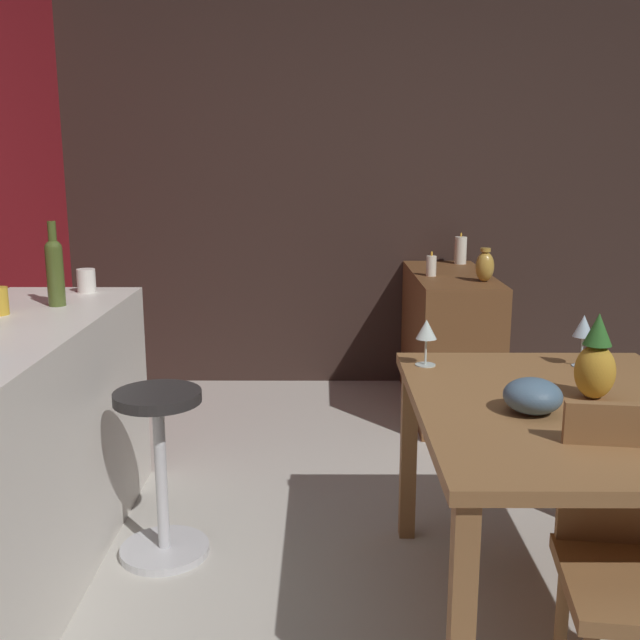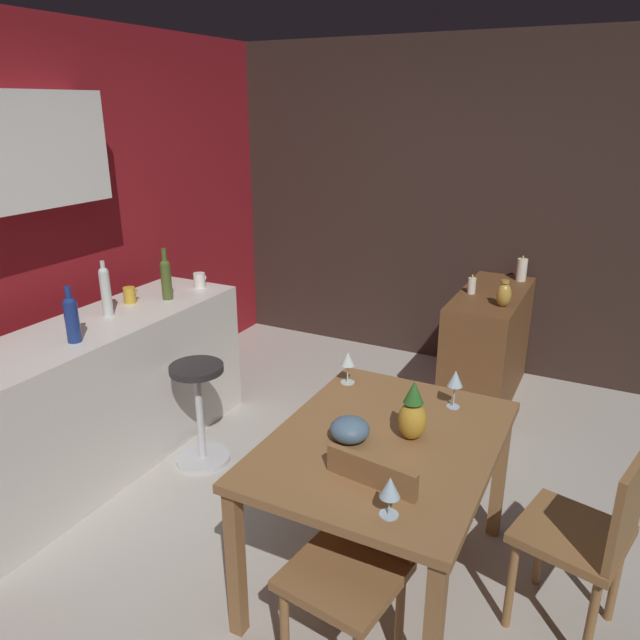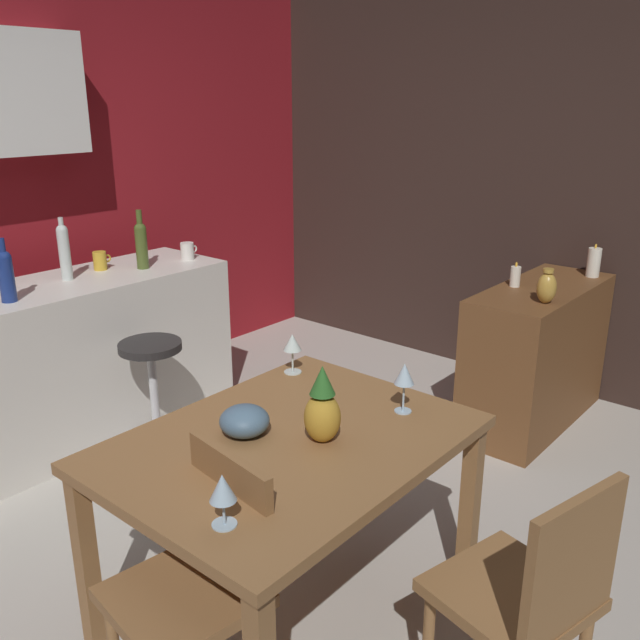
% 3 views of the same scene
% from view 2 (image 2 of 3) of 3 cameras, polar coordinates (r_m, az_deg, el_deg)
% --- Properties ---
extents(ground_plane, '(9.00, 9.00, 0.00)m').
position_cam_2_polar(ground_plane, '(3.31, 0.79, -19.51)').
color(ground_plane, '#B7B2A8').
extents(wall_kitchen_back, '(5.20, 0.33, 2.60)m').
position_cam_2_polar(wall_kitchen_back, '(3.97, -27.76, 7.60)').
color(wall_kitchen_back, maroon).
rests_on(wall_kitchen_back, ground_plane).
extents(wall_side_right, '(0.10, 4.40, 2.60)m').
position_cam_2_polar(wall_side_right, '(5.12, 10.74, 10.50)').
color(wall_side_right, '#33231E').
rests_on(wall_side_right, ground_plane).
extents(dining_table, '(1.22, 0.92, 0.74)m').
position_cam_2_polar(dining_table, '(2.70, 6.07, -12.69)').
color(dining_table, olive).
rests_on(dining_table, ground_plane).
extents(kitchen_counter, '(2.10, 0.60, 0.90)m').
position_cam_2_polar(kitchen_counter, '(3.85, -20.38, -6.89)').
color(kitchen_counter, silver).
rests_on(kitchen_counter, ground_plane).
extents(sideboard_cabinet, '(1.10, 0.44, 0.82)m').
position_cam_2_polar(sideboard_cabinet, '(4.63, 15.50, -2.32)').
color(sideboard_cabinet, brown).
rests_on(sideboard_cabinet, ground_plane).
extents(chair_near_window, '(0.45, 0.45, 0.85)m').
position_cam_2_polar(chair_near_window, '(2.45, 3.14, -21.58)').
color(chair_near_window, olive).
rests_on(chair_near_window, ground_plane).
extents(chair_by_doorway, '(0.48, 0.48, 0.88)m').
position_cam_2_polar(chair_by_doorway, '(2.75, 24.11, -17.96)').
color(chair_by_doorway, olive).
rests_on(chair_by_doorway, ground_plane).
extents(bar_stool, '(0.34, 0.34, 0.64)m').
position_cam_2_polar(bar_stool, '(3.76, -11.31, -8.43)').
color(bar_stool, '#262323').
rests_on(bar_stool, ground_plane).
extents(wine_glass_left, '(0.07, 0.07, 0.19)m').
position_cam_2_polar(wine_glass_left, '(2.90, 12.67, -5.52)').
color(wine_glass_left, silver).
rests_on(wine_glass_left, dining_table).
extents(wine_glass_right, '(0.08, 0.08, 0.17)m').
position_cam_2_polar(wine_glass_right, '(3.08, 2.65, -3.81)').
color(wine_glass_right, silver).
rests_on(wine_glass_right, dining_table).
extents(wine_glass_center, '(0.07, 0.07, 0.15)m').
position_cam_2_polar(wine_glass_center, '(2.17, 6.63, -15.53)').
color(wine_glass_center, silver).
rests_on(wine_glass_center, dining_table).
extents(pineapple_centerpiece, '(0.12, 0.12, 0.27)m').
position_cam_2_polar(pineapple_centerpiece, '(2.62, 8.75, -8.78)').
color(pineapple_centerpiece, gold).
rests_on(pineapple_centerpiece, dining_table).
extents(fruit_bowl, '(0.17, 0.17, 0.10)m').
position_cam_2_polar(fruit_bowl, '(2.61, 2.83, -10.29)').
color(fruit_bowl, slate).
rests_on(fruit_bowl, dining_table).
extents(wine_bottle_olive, '(0.07, 0.07, 0.33)m').
position_cam_2_polar(wine_bottle_olive, '(4.00, -14.35, 3.98)').
color(wine_bottle_olive, '#475623').
rests_on(wine_bottle_olive, kitchen_counter).
extents(wine_bottle_clear, '(0.06, 0.06, 0.33)m').
position_cam_2_polar(wine_bottle_clear, '(3.79, -19.61, 2.75)').
color(wine_bottle_clear, silver).
rests_on(wine_bottle_clear, kitchen_counter).
extents(wine_bottle_cobalt, '(0.07, 0.07, 0.31)m').
position_cam_2_polar(wine_bottle_cobalt, '(3.43, -22.43, 0.28)').
color(wine_bottle_cobalt, navy).
rests_on(wine_bottle_cobalt, kitchen_counter).
extents(cup_mustard, '(0.11, 0.07, 0.10)m').
position_cam_2_polar(cup_mustard, '(4.01, -17.54, 2.26)').
color(cup_mustard, gold).
rests_on(cup_mustard, kitchen_counter).
extents(cup_white, '(0.11, 0.08, 0.10)m').
position_cam_2_polar(cup_white, '(4.24, -11.32, 3.71)').
color(cup_white, white).
rests_on(cup_white, kitchen_counter).
extents(pillar_candle_tall, '(0.06, 0.06, 0.14)m').
position_cam_2_polar(pillar_candle_tall, '(4.42, 14.15, 3.17)').
color(pillar_candle_tall, white).
rests_on(pillar_candle_tall, sideboard_cabinet).
extents(pillar_candle_short, '(0.08, 0.08, 0.20)m').
position_cam_2_polar(pillar_candle_short, '(4.85, 18.53, 4.52)').
color(pillar_candle_short, white).
rests_on(pillar_candle_short, sideboard_cabinet).
extents(vase_brass, '(0.10, 0.10, 0.18)m').
position_cam_2_polar(vase_brass, '(4.18, 16.99, 2.33)').
color(vase_brass, '#B78C38').
rests_on(vase_brass, sideboard_cabinet).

